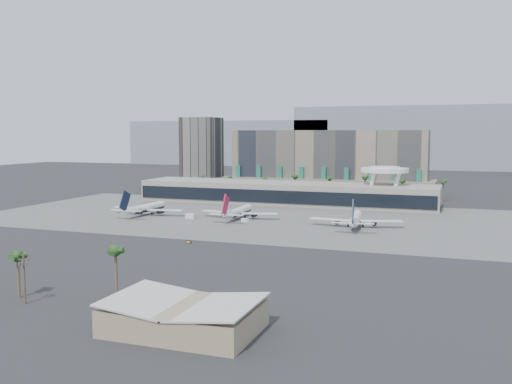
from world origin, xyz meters
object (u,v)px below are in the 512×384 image
(airliner_right, at_px, (356,219))
(service_vehicle_a, at_px, (191,216))
(taxiway_sign, at_px, (189,242))
(airliner_left, at_px, (146,208))
(airliner_centre, at_px, (238,212))
(utility_pole, at_px, (24,274))
(service_vehicle_b, at_px, (245,220))

(airliner_right, bearing_deg, service_vehicle_a, 175.10)
(taxiway_sign, bearing_deg, airliner_left, 137.31)
(airliner_right, height_order, service_vehicle_a, airliner_right)
(airliner_right, height_order, taxiway_sign, airliner_right)
(taxiway_sign, bearing_deg, airliner_right, 52.77)
(service_vehicle_a, xyz_separation_m, taxiway_sign, (26.06, -54.41, -0.66))
(airliner_centre, xyz_separation_m, airliner_right, (56.24, -5.76, 0.17))
(service_vehicle_a, height_order, taxiway_sign, service_vehicle_a)
(airliner_left, bearing_deg, utility_pole, -67.28)
(airliner_centre, bearing_deg, utility_pole, -90.57)
(airliner_centre, relative_size, service_vehicle_a, 8.24)
(utility_pole, distance_m, airliner_centre, 142.12)
(airliner_centre, height_order, service_vehicle_b, airliner_centre)
(airliner_right, bearing_deg, utility_pole, -118.06)
(taxiway_sign, bearing_deg, airliner_centre, 99.65)
(airliner_left, relative_size, service_vehicle_a, 8.48)
(airliner_centre, relative_size, taxiway_sign, 17.29)
(utility_pole, distance_m, taxiway_sign, 80.39)
(airliner_left, xyz_separation_m, airliner_right, (103.67, -1.56, 0.07))
(utility_pole, bearing_deg, service_vehicle_b, 87.93)
(airliner_centre, bearing_deg, service_vehicle_a, -161.58)
(utility_pole, bearing_deg, airliner_left, 109.63)
(service_vehicle_a, distance_m, service_vehicle_b, 27.83)
(airliner_left, relative_size, service_vehicle_b, 12.64)
(utility_pole, distance_m, airliner_left, 146.42)
(utility_pole, bearing_deg, service_vehicle_a, 99.69)
(airliner_centre, distance_m, service_vehicle_a, 22.66)
(service_vehicle_a, bearing_deg, airliner_left, -178.29)
(airliner_left, bearing_deg, airliner_centre, 8.14)
(airliner_left, relative_size, airliner_centre, 1.03)
(airliner_centre, xyz_separation_m, service_vehicle_b, (6.58, -8.51, -2.59))
(airliner_right, distance_m, taxiway_sign, 76.26)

